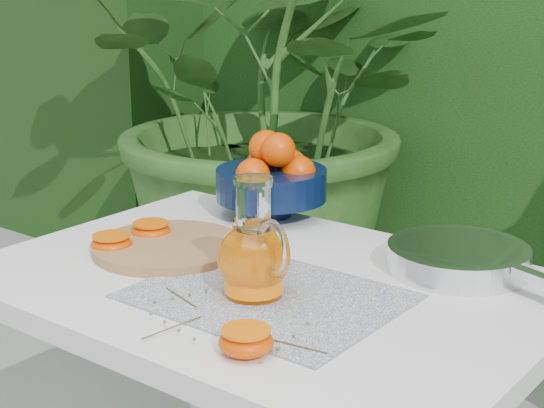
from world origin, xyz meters
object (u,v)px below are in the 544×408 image
Objects in this scene: juice_pitcher at (254,256)px; white_table at (265,320)px; fruit_bowl at (273,177)px; cutting_board at (168,247)px; saute_pan at (460,257)px.

white_table is at bearing 117.15° from juice_pitcher.
fruit_bowl reaches higher than white_table.
cutting_board is at bearing -92.42° from fruit_bowl.
saute_pan is (0.21, 0.32, -0.05)m from juice_pitcher.
white_table is 0.41m from fruit_bowl.
cutting_board is 0.29m from juice_pitcher.
saute_pan reaches higher than white_table.
juice_pitcher is (0.26, -0.39, -0.01)m from fruit_bowl.
white_table is at bearing 1.41° from cutting_board.
fruit_bowl is at bearing 87.58° from cutting_board.
saute_pan is at bearing 26.59° from cutting_board.
cutting_board is at bearing -153.41° from saute_pan.
saute_pan reaches higher than cutting_board.
fruit_bowl is at bearing 125.62° from white_table.
white_table is 0.25m from cutting_board.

